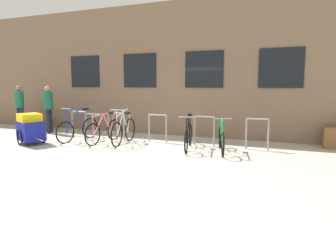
% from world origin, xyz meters
% --- Properties ---
extents(ground_plane, '(42.00, 42.00, 0.00)m').
position_xyz_m(ground_plane, '(0.00, 0.00, 0.00)').
color(ground_plane, '#B2ADA0').
extents(storefront_building, '(28.00, 5.30, 4.67)m').
position_xyz_m(storefront_building, '(0.00, 5.83, 2.33)').
color(storefront_building, '#7A604C').
rests_on(storefront_building, ground).
extents(bike_rack, '(6.64, 0.05, 0.89)m').
position_xyz_m(bike_rack, '(0.04, 1.90, 0.54)').
color(bike_rack, gray).
rests_on(bike_rack, ground).
extents(bicycle_silver, '(0.44, 1.72, 1.11)m').
position_xyz_m(bicycle_silver, '(-0.86, 1.34, 0.40)').
color(bicycle_silver, black).
rests_on(bicycle_silver, ground).
extents(bicycle_blue, '(0.46, 1.73, 1.11)m').
position_xyz_m(bicycle_blue, '(-2.47, 1.23, 0.39)').
color(bicycle_blue, black).
rests_on(bicycle_blue, ground).
extents(bicycle_green, '(0.55, 1.62, 0.99)m').
position_xyz_m(bicycle_green, '(2.15, 1.29, 0.36)').
color(bicycle_green, black).
rests_on(bicycle_green, ground).
extents(bicycle_pink, '(0.44, 1.74, 0.97)m').
position_xyz_m(bicycle_pink, '(-1.51, 1.25, 0.38)').
color(bicycle_pink, black).
rests_on(bicycle_pink, ground).
extents(bicycle_black, '(0.48, 1.70, 0.99)m').
position_xyz_m(bicycle_black, '(1.21, 1.34, 0.37)').
color(bicycle_black, black).
rests_on(bicycle_black, ground).
extents(bike_trailer, '(1.44, 0.94, 0.94)m').
position_xyz_m(bike_trailer, '(-3.48, 0.28, 0.48)').
color(bike_trailer, navy).
rests_on(bike_trailer, ground).
extents(wooden_bench, '(1.60, 0.40, 0.48)m').
position_xyz_m(wooden_bench, '(-5.61, 2.61, 0.35)').
color(wooden_bench, brown).
rests_on(wooden_bench, ground).
extents(person_by_bench, '(0.32, 0.34, 1.76)m').
position_xyz_m(person_by_bench, '(-4.42, 2.02, 1.02)').
color(person_by_bench, '#1E2338').
rests_on(person_by_bench, ground).
extents(person_browsing, '(0.36, 0.32, 1.77)m').
position_xyz_m(person_browsing, '(-5.87, 2.04, 1.02)').
color(person_browsing, '#1E2338').
rests_on(person_browsing, ground).
extents(backpack, '(0.34, 0.29, 0.44)m').
position_xyz_m(backpack, '(-4.92, 1.16, 0.22)').
color(backpack, '#1E4C1E').
rests_on(backpack, ground).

